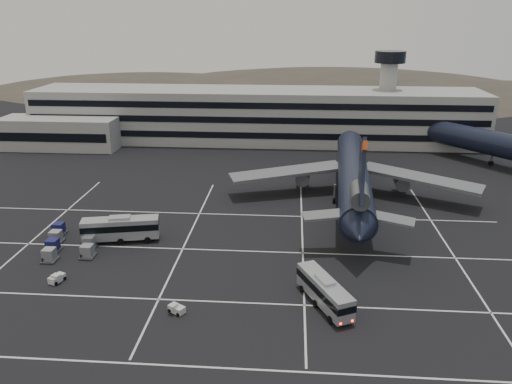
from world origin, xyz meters
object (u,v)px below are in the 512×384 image
(bus_near, at_px, (325,290))
(trijet_main, at_px, (353,175))
(tug_a, at_px, (56,278))
(bus_far, at_px, (121,228))
(uld_cluster, at_px, (69,242))

(bus_near, bearing_deg, trijet_main, 53.26)
(trijet_main, height_order, tug_a, trijet_main)
(bus_far, relative_size, uld_cluster, 1.02)
(trijet_main, bearing_deg, bus_far, -147.29)
(trijet_main, distance_m, bus_near, 36.73)
(bus_near, distance_m, uld_cluster, 39.69)
(bus_far, relative_size, tug_a, 5.07)
(uld_cluster, bearing_deg, trijet_main, 27.20)
(bus_near, distance_m, bus_far, 34.21)
(trijet_main, xyz_separation_m, uld_cluster, (-44.53, -22.88, -4.31))
(bus_far, bearing_deg, bus_near, -129.24)
(bus_near, xyz_separation_m, bus_far, (-30.36, 15.75, 0.24))
(tug_a, bearing_deg, uld_cluster, 125.83)
(bus_far, xyz_separation_m, uld_cluster, (-7.11, -2.73, -1.31))
(trijet_main, relative_size, uld_cluster, 4.93)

